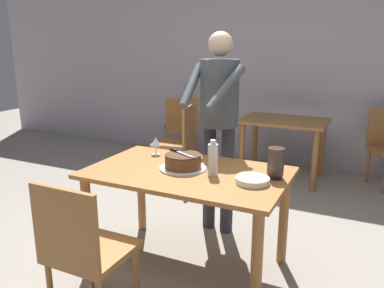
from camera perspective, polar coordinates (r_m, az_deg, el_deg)
name	(u,v)px	position (r m, az deg, el deg)	size (l,w,h in m)	color
ground_plane	(188,265)	(3.09, -0.66, -17.24)	(14.00, 14.00, 0.00)	gray
back_wall	(284,64)	(5.41, 13.38, 11.35)	(10.00, 0.12, 2.70)	#ADA8B2
main_dining_table	(187,187)	(2.81, -0.70, -6.27)	(1.41, 0.86, 0.75)	#9E6633
cake_on_platter	(183,162)	(2.79, -1.33, -2.67)	(0.34, 0.34, 0.11)	silver
cake_knife	(177,151)	(2.83, -2.19, -1.07)	(0.25, 0.14, 0.02)	silver
plate_stack	(252,180)	(2.55, 8.85, -5.28)	(0.22, 0.22, 0.04)	white
wine_glass_near	(156,142)	(3.14, -5.34, 0.25)	(0.08, 0.08, 0.14)	silver
water_bottle	(213,159)	(2.65, 3.07, -2.24)	(0.07, 0.07, 0.25)	silver
hurricane_lamp	(276,163)	(2.65, 12.16, -2.73)	(0.11, 0.11, 0.21)	black
person_cutting_cake	(219,111)	(3.26, 3.94, 4.81)	(0.46, 0.57, 1.72)	#2D2D38
chair_near_side	(83,248)	(2.40, -15.63, -14.41)	(0.44, 0.44, 0.90)	#9E6633
background_table	(283,133)	(4.80, 13.22, 1.63)	(1.00, 0.70, 0.74)	#9E6633
background_chair_2	(181,126)	(5.47, -1.60, 2.69)	(0.61, 0.61, 0.90)	#9E6633
background_chair_3	(179,139)	(4.74, -1.93, 0.78)	(0.50, 0.50, 0.90)	#9E6633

